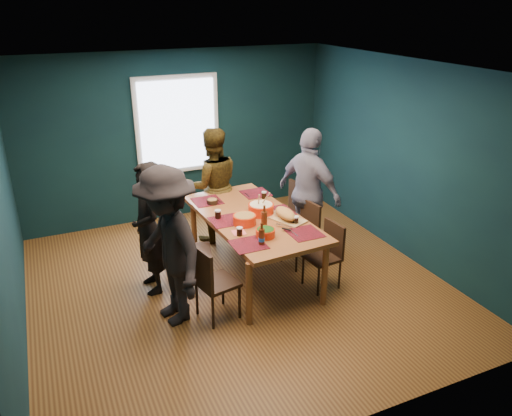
% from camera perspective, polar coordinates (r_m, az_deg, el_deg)
% --- Properties ---
extents(room, '(5.01, 5.01, 2.71)m').
position_cam_1_polar(room, '(6.13, -3.27, 3.46)').
color(room, olive).
rests_on(room, ground).
extents(dining_table, '(1.24, 2.27, 0.84)m').
position_cam_1_polar(dining_table, '(6.39, -0.41, -1.58)').
color(dining_table, brown).
rests_on(dining_table, floor).
extents(chair_left_far, '(0.45, 0.45, 0.86)m').
position_cam_1_polar(chair_left_far, '(6.85, -9.73, -2.56)').
color(chair_left_far, black).
rests_on(chair_left_far, floor).
extents(chair_left_mid, '(0.55, 0.55, 1.00)m').
position_cam_1_polar(chair_left_mid, '(6.24, -8.14, -4.30)').
color(chair_left_mid, black).
rests_on(chair_left_mid, floor).
extents(chair_left_near, '(0.49, 0.49, 0.91)m').
position_cam_1_polar(chair_left_near, '(5.61, -5.21, -8.00)').
color(chair_left_near, black).
rests_on(chair_left_near, floor).
extents(chair_right_far, '(0.48, 0.48, 0.94)m').
position_cam_1_polar(chair_right_far, '(7.32, 4.13, -0.16)').
color(chair_right_far, black).
rests_on(chair_right_far, floor).
extents(chair_right_mid, '(0.45, 0.45, 0.88)m').
position_cam_1_polar(chair_right_mid, '(6.82, 5.56, -2.34)').
color(chair_right_mid, black).
rests_on(chair_right_mid, floor).
extents(chair_right_near, '(0.42, 0.42, 0.85)m').
position_cam_1_polar(chair_right_near, '(6.32, 8.17, -4.77)').
color(chair_right_near, black).
rests_on(chair_right_near, floor).
extents(person_far_left, '(0.42, 0.62, 1.66)m').
position_cam_1_polar(person_far_left, '(6.17, -12.15, -2.32)').
color(person_far_left, black).
rests_on(person_far_left, floor).
extents(person_back, '(0.92, 0.76, 1.73)m').
position_cam_1_polar(person_back, '(7.35, -4.98, 2.57)').
color(person_back, black).
rests_on(person_back, floor).
extents(person_right, '(0.77, 1.15, 1.82)m').
position_cam_1_polar(person_right, '(6.96, 6.11, 1.74)').
color(person_right, silver).
rests_on(person_right, floor).
extents(person_near_left, '(0.88, 1.29, 1.83)m').
position_cam_1_polar(person_near_left, '(5.50, -10.00, -4.40)').
color(person_near_left, black).
rests_on(person_near_left, floor).
extents(bowl_salad, '(0.29, 0.29, 0.12)m').
position_cam_1_polar(bowl_salad, '(6.12, -1.32, -1.29)').
color(bowl_salad, red).
rests_on(bowl_salad, dining_table).
extents(bowl_dumpling, '(0.33, 0.33, 0.31)m').
position_cam_1_polar(bowl_dumpling, '(6.40, 0.58, -0.06)').
color(bowl_dumpling, red).
rests_on(bowl_dumpling, dining_table).
extents(bowl_herbs, '(0.23, 0.23, 0.10)m').
position_cam_1_polar(bowl_herbs, '(5.80, 1.09, -2.81)').
color(bowl_herbs, red).
rests_on(bowl_herbs, dining_table).
extents(cutting_board, '(0.44, 0.67, 0.14)m').
position_cam_1_polar(cutting_board, '(6.25, 3.38, -0.78)').
color(cutting_board, tan).
rests_on(cutting_board, dining_table).
extents(small_bowl, '(0.15, 0.15, 0.06)m').
position_cam_1_polar(small_bowl, '(6.76, -5.01, 0.76)').
color(small_bowl, black).
rests_on(small_bowl, dining_table).
extents(beer_bottle_a, '(0.07, 0.07, 0.27)m').
position_cam_1_polar(beer_bottle_a, '(5.60, 0.65, -3.31)').
color(beer_bottle_a, '#471E0C').
rests_on(beer_bottle_a, dining_table).
extents(beer_bottle_b, '(0.07, 0.07, 0.28)m').
position_cam_1_polar(beer_bottle_b, '(6.01, 0.95, -1.25)').
color(beer_bottle_b, '#471E0C').
rests_on(beer_bottle_b, dining_table).
extents(cola_glass_a, '(0.07, 0.07, 0.10)m').
position_cam_1_polar(cola_glass_a, '(5.83, -1.90, -2.65)').
color(cola_glass_a, black).
rests_on(cola_glass_a, dining_table).
extents(cola_glass_b, '(0.08, 0.08, 0.10)m').
position_cam_1_polar(cola_glass_b, '(6.13, 4.56, -1.36)').
color(cola_glass_b, black).
rests_on(cola_glass_b, dining_table).
extents(cola_glass_c, '(0.07, 0.07, 0.10)m').
position_cam_1_polar(cola_glass_c, '(6.91, 0.92, 1.53)').
color(cola_glass_c, black).
rests_on(cola_glass_c, dining_table).
extents(cola_glass_d, '(0.08, 0.08, 0.11)m').
position_cam_1_polar(cola_glass_d, '(6.29, -4.38, -0.68)').
color(cola_glass_d, black).
rests_on(cola_glass_d, dining_table).
extents(napkin_a, '(0.18, 0.18, 0.00)m').
position_cam_1_polar(napkin_a, '(6.54, 2.02, -0.24)').
color(napkin_a, '#F66767').
rests_on(napkin_a, dining_table).
extents(napkin_b, '(0.17, 0.17, 0.00)m').
position_cam_1_polar(napkin_b, '(5.92, -1.97, -2.82)').
color(napkin_b, '#F66767').
rests_on(napkin_b, dining_table).
extents(napkin_c, '(0.23, 0.23, 0.00)m').
position_cam_1_polar(napkin_c, '(5.96, 5.01, -2.75)').
color(napkin_c, '#F66767').
rests_on(napkin_c, dining_table).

